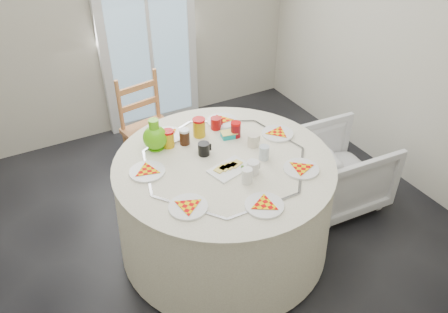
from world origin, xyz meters
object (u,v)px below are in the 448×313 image
wooden_chair (152,130)px  green_pitcher (155,135)px  armchair (341,162)px  table (224,205)px

wooden_chair → green_pitcher: size_ratio=4.27×
wooden_chair → green_pitcher: (-0.20, -0.69, 0.40)m
wooden_chair → armchair: 1.62m
table → armchair: size_ratio=2.21×
table → wooden_chair: 1.07m
armchair → green_pitcher: size_ratio=3.14×
table → wooden_chair: bearing=97.6°
wooden_chair → armchair: size_ratio=1.36×
table → armchair: table is taller
table → armchair: (1.08, -0.01, 0.02)m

